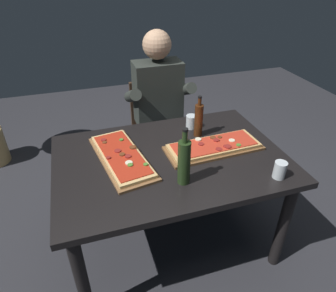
# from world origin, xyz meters

# --- Properties ---
(ground_plane) EXTENTS (6.40, 6.40, 0.00)m
(ground_plane) POSITION_xyz_m (0.00, 0.00, 0.00)
(ground_plane) COLOR #2D2D33
(dining_table) EXTENTS (1.40, 0.96, 0.74)m
(dining_table) POSITION_xyz_m (0.00, 0.00, 0.64)
(dining_table) COLOR black
(dining_table) RESTS_ON ground_plane
(pizza_rectangular_front) EXTENTS (0.63, 0.27, 0.05)m
(pizza_rectangular_front) POSITION_xyz_m (0.29, 0.00, 0.76)
(pizza_rectangular_front) COLOR brown
(pizza_rectangular_front) RESTS_ON dining_table
(pizza_rectangular_left) EXTENTS (0.34, 0.64, 0.05)m
(pizza_rectangular_left) POSITION_xyz_m (-0.29, 0.07, 0.76)
(pizza_rectangular_left) COLOR brown
(pizza_rectangular_left) RESTS_ON dining_table
(wine_bottle_dark) EXTENTS (0.06, 0.06, 0.29)m
(wine_bottle_dark) POSITION_xyz_m (0.26, 0.20, 0.86)
(wine_bottle_dark) COLOR #47230F
(wine_bottle_dark) RESTS_ON dining_table
(oil_bottle_amber) EXTENTS (0.07, 0.07, 0.33)m
(oil_bottle_amber) POSITION_xyz_m (-0.01, -0.25, 0.88)
(oil_bottle_amber) COLOR #233819
(oil_bottle_amber) RESTS_ON dining_table
(tumbler_near_camera) EXTENTS (0.07, 0.07, 0.10)m
(tumbler_near_camera) POSITION_xyz_m (0.51, -0.37, 0.78)
(tumbler_near_camera) COLOR silver
(tumbler_near_camera) RESTS_ON dining_table
(tumbler_far_side) EXTENTS (0.08, 0.08, 0.09)m
(tumbler_far_side) POSITION_xyz_m (0.26, 0.31, 0.79)
(tumbler_far_side) COLOR silver
(tumbler_far_side) RESTS_ON dining_table
(diner_chair) EXTENTS (0.44, 0.44, 0.87)m
(diner_chair) POSITION_xyz_m (0.14, 0.86, 0.49)
(diner_chair) COLOR #3D2B1E
(diner_chair) RESTS_ON ground_plane
(seated_diner) EXTENTS (0.53, 0.41, 1.33)m
(seated_diner) POSITION_xyz_m (0.14, 0.74, 0.74)
(seated_diner) COLOR #23232D
(seated_diner) RESTS_ON ground_plane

